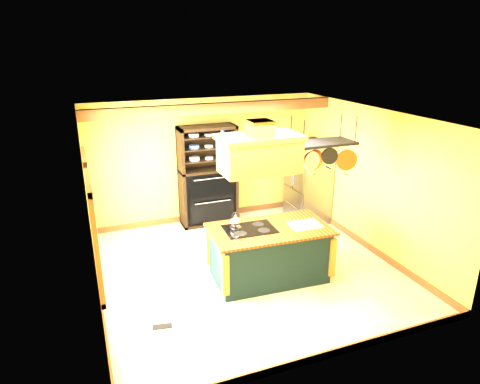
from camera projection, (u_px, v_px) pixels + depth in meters
floor at (247, 268)px, 7.58m from camera, size 5.00×5.00×0.00m
ceiling at (247, 116)px, 6.69m from camera, size 5.00×5.00×0.00m
wall_back at (204, 160)px, 9.33m from camera, size 5.00×0.02×2.70m
wall_front at (328, 266)px, 4.93m from camera, size 5.00×0.02×2.70m
wall_left at (90, 218)px, 6.28m from camera, size 0.02×5.00×2.70m
wall_right at (371, 181)px, 7.98m from camera, size 0.02×5.00×2.70m
ceiling_beam at (214, 108)px, 8.22m from camera, size 5.00×0.15×0.20m
window_near at (95, 236)px, 5.58m from camera, size 0.06×1.06×1.56m
window_far at (90, 201)px, 6.81m from camera, size 0.06×1.06×1.56m
kitchen_island at (269, 253)px, 7.14m from camera, size 2.02×1.19×1.11m
range_hood at (260, 152)px, 6.49m from camera, size 1.26×0.71×0.80m
pot_rack at (323, 150)px, 6.90m from camera, size 1.14×0.52×0.91m
refrigerator at (308, 184)px, 9.43m from camera, size 0.75×0.89×1.73m
hutch at (208, 186)px, 9.29m from camera, size 1.22×0.56×2.16m
floor_register at (162, 326)px, 6.03m from camera, size 0.30×0.17×0.01m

